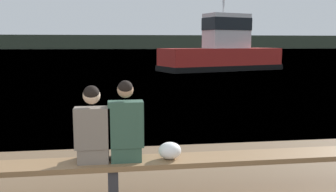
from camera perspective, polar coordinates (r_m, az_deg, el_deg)
name	(u,v)px	position (r m, az deg, el deg)	size (l,w,h in m)	color
water_surface	(113,49)	(126.71, -8.44, 7.10)	(240.00, 240.00, 0.00)	#426B8E
far_shoreline	(112,42)	(132.25, -8.46, 8.14)	(600.00, 12.00, 4.62)	#384233
bench_main	(113,167)	(4.65, -8.38, -10.73)	(7.79, 0.46, 0.48)	brown
person_left	(93,129)	(4.52, -11.42, -4.97)	(0.42, 0.36, 0.92)	#70665B
person_right	(126,127)	(4.51, -6.44, -4.65)	(0.42, 0.36, 0.98)	#2D4C3D
shopping_bag	(170,151)	(4.62, 0.27, -8.33)	(0.28, 0.24, 0.21)	white
tugboat_red	(222,53)	(26.84, 8.29, 6.58)	(9.34, 5.51, 7.02)	red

